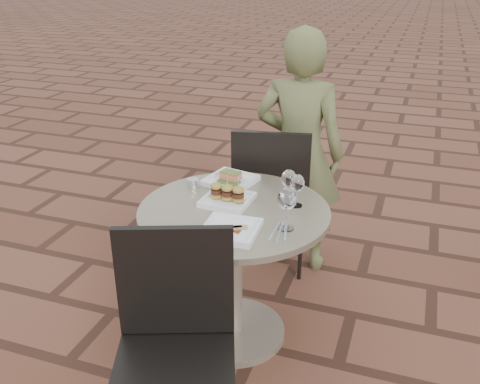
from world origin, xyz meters
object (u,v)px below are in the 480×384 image
(chair_far, at_px, (271,189))
(plate_salmon, at_px, (230,180))
(plate_tuna, at_px, (230,230))
(cafe_table, at_px, (234,254))
(chair_near, at_px, (175,332))
(plate_sliders, at_px, (227,196))
(diner, at_px, (299,153))

(chair_far, relative_size, plate_salmon, 3.39)
(plate_salmon, bearing_deg, plate_tuna, -69.92)
(cafe_table, xyz_separation_m, chair_near, (0.02, -0.69, 0.07))
(cafe_table, bearing_deg, plate_salmon, 113.25)
(chair_near, xyz_separation_m, plate_tuna, (0.05, 0.47, 0.19))
(plate_sliders, distance_m, plate_tuna, 0.30)
(diner, relative_size, plate_sliders, 6.28)
(chair_far, xyz_separation_m, plate_sliders, (-0.04, -0.61, 0.21))
(chair_near, bearing_deg, plate_tuna, 63.70)
(chair_far, relative_size, diner, 0.63)
(diner, distance_m, plate_salmon, 0.58)
(cafe_table, height_order, diner, diner)
(chair_far, xyz_separation_m, diner, (0.12, 0.14, 0.18))
(cafe_table, relative_size, chair_far, 0.97)
(chair_near, height_order, diner, diner)
(plate_salmon, bearing_deg, chair_near, -81.97)
(diner, bearing_deg, cafe_table, 81.53)
(diner, bearing_deg, plate_sliders, 77.10)
(chair_near, distance_m, plate_salmon, 1.00)
(plate_sliders, bearing_deg, plate_salmon, 106.60)
(chair_near, relative_size, plate_tuna, 3.78)
(diner, distance_m, plate_tuna, 1.04)
(plate_salmon, height_order, plate_tuna, plate_salmon)
(chair_near, relative_size, plate_salmon, 3.39)
(chair_far, distance_m, chair_near, 1.36)
(cafe_table, relative_size, chair_near, 0.97)
(plate_salmon, xyz_separation_m, plate_sliders, (0.07, -0.22, 0.01))
(plate_salmon, bearing_deg, plate_sliders, -73.40)
(diner, bearing_deg, plate_salmon, 65.85)
(chair_near, distance_m, diner, 1.52)
(chair_far, bearing_deg, plate_sliders, 73.81)
(chair_near, distance_m, plate_sliders, 0.78)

